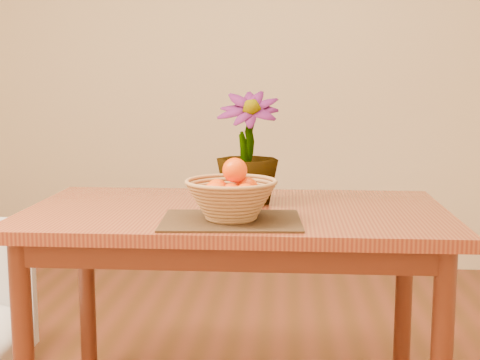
{
  "coord_description": "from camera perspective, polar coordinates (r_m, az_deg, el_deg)",
  "views": [
    {
      "loc": [
        0.17,
        -1.88,
        1.18
      ],
      "look_at": [
        0.03,
        0.14,
        0.87
      ],
      "focal_mm": 50.0,
      "sensor_mm": 36.0,
      "label": 1
    }
  ],
  "objects": [
    {
      "name": "placemat",
      "position": [
        2.03,
        -0.76,
        -3.48
      ],
      "size": [
        0.44,
        0.34,
        0.01
      ],
      "primitive_type": "cube",
      "rotation": [
        0.0,
        0.0,
        0.06
      ],
      "color": "#342212",
      "rests_on": "table"
    },
    {
      "name": "table",
      "position": [
        2.25,
        -0.34,
        -4.62
      ],
      "size": [
        1.4,
        0.8,
        0.75
      ],
      "color": "brown",
      "rests_on": "floor"
    },
    {
      "name": "wicker_basket",
      "position": [
        2.01,
        -0.76,
        -1.82
      ],
      "size": [
        0.28,
        0.28,
        0.11
      ],
      "color": "#A77A45",
      "rests_on": "placemat"
    },
    {
      "name": "potted_plant",
      "position": [
        2.29,
        0.62,
        2.75
      ],
      "size": [
        0.22,
        0.22,
        0.39
      ],
      "primitive_type": "imported",
      "rotation": [
        0.0,
        0.0,
        -0.03
      ],
      "color": "#1D4B15",
      "rests_on": "table"
    },
    {
      "name": "orange_pile",
      "position": [
        2.01,
        -0.7,
        -0.68
      ],
      "size": [
        0.16,
        0.17,
        0.14
      ],
      "rotation": [
        0.0,
        0.0,
        0.22
      ],
      "color": "#FF5004",
      "rests_on": "wicker_basket"
    },
    {
      "name": "wall_back",
      "position": [
        4.14,
        1.82,
        10.98
      ],
      "size": [
        4.0,
        0.02,
        2.7
      ],
      "primitive_type": "cube",
      "color": "beige",
      "rests_on": "floor"
    }
  ]
}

